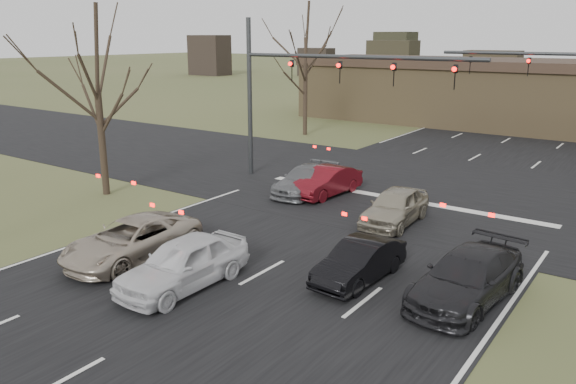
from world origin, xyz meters
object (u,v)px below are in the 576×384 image
at_px(car_silver_suv, 132,240).
at_px(car_black_hatch, 359,261).
at_px(car_silver_ahead, 395,206).
at_px(car_charcoal_sedan, 467,277).
at_px(building, 561,96).
at_px(car_grey_ahead, 305,180).
at_px(car_red_ahead, 327,182).
at_px(car_white_sedan, 184,263).
at_px(mast_arm_near, 303,80).

distance_m(car_silver_suv, car_black_hatch, 7.42).
bearing_deg(car_black_hatch, car_silver_ahead, 107.26).
xyz_separation_m(car_black_hatch, car_charcoal_sedan, (3.07, 0.51, 0.08)).
distance_m(building, car_charcoal_sedan, 33.48).
relative_size(car_grey_ahead, car_silver_ahead, 1.05).
bearing_deg(car_grey_ahead, car_red_ahead, 9.13).
bearing_deg(car_red_ahead, car_white_sedan, -76.01).
height_order(mast_arm_near, car_black_hatch, mast_arm_near).
height_order(car_silver_suv, car_red_ahead, car_silver_suv).
xyz_separation_m(car_grey_ahead, car_silver_ahead, (5.29, -1.68, 0.07)).
relative_size(car_silver_suv, car_silver_ahead, 1.18).
distance_m(building, mast_arm_near, 26.14).
bearing_deg(car_silver_suv, car_grey_ahead, 87.11).
distance_m(car_white_sedan, car_black_hatch, 5.19).
bearing_deg(car_silver_ahead, car_grey_ahead, 159.45).
xyz_separation_m(car_white_sedan, car_charcoal_sedan, (7.03, 3.87, -0.06)).
bearing_deg(car_black_hatch, car_white_sedan, -136.75).
xyz_separation_m(mast_arm_near, car_red_ahead, (2.23, -1.29, -4.42)).
bearing_deg(car_silver_suv, building, 78.52).
relative_size(car_charcoal_sedan, car_red_ahead, 1.19).
relative_size(car_silver_suv, car_black_hatch, 1.33).
relative_size(car_silver_suv, car_red_ahead, 1.22).
bearing_deg(mast_arm_near, car_charcoal_sedan, -36.78).
xyz_separation_m(car_silver_suv, car_red_ahead, (1.17, 10.27, -0.02)).
bearing_deg(car_charcoal_sedan, building, 102.24).
bearing_deg(building, car_red_ahead, -100.77).
xyz_separation_m(building, car_red_ahead, (-5.00, -26.29, -2.01)).
bearing_deg(car_grey_ahead, car_charcoal_sedan, -39.56).
height_order(mast_arm_near, car_charcoal_sedan, mast_arm_near).
distance_m(car_white_sedan, car_red_ahead, 10.92).
relative_size(building, car_grey_ahead, 9.80).
bearing_deg(car_silver_ahead, mast_arm_near, 150.76).
relative_size(car_white_sedan, car_charcoal_sedan, 0.92).
xyz_separation_m(car_silver_suv, car_black_hatch, (6.86, 2.83, -0.07)).
xyz_separation_m(mast_arm_near, car_grey_ahead, (1.23, -1.54, -4.44)).
bearing_deg(building, mast_arm_near, -106.13).
relative_size(car_black_hatch, car_silver_ahead, 0.89).
height_order(mast_arm_near, car_silver_suv, mast_arm_near).
distance_m(mast_arm_near, car_silver_ahead, 8.49).
bearing_deg(car_silver_suv, car_black_hatch, 20.55).
xyz_separation_m(car_black_hatch, car_red_ahead, (-5.69, 7.44, 0.05)).
distance_m(car_black_hatch, car_grey_ahead, 9.81).
height_order(mast_arm_near, car_white_sedan, mast_arm_near).
height_order(car_charcoal_sedan, car_red_ahead, car_charcoal_sedan).
relative_size(mast_arm_near, car_grey_ahead, 2.80).
bearing_deg(building, car_grey_ahead, -102.74).
xyz_separation_m(building, car_grey_ahead, (-6.00, -26.54, -2.04)).
bearing_deg(car_charcoal_sedan, mast_arm_near, 149.02).
bearing_deg(car_red_ahead, car_silver_ahead, -19.35).
relative_size(building, car_red_ahead, 10.70).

